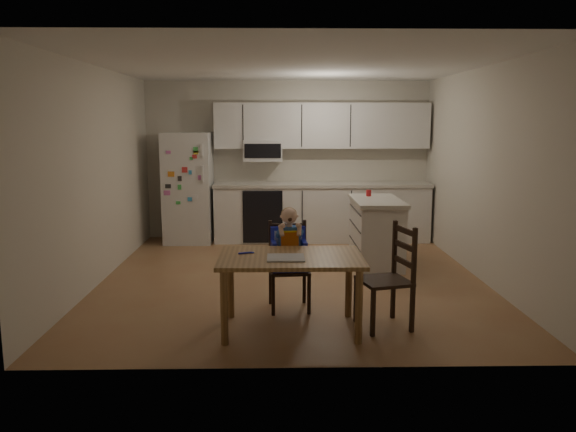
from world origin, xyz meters
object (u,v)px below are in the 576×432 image
at_px(chair_booster, 289,248).
at_px(chair_side, 394,269).
at_px(kitchen_island, 376,231).
at_px(dining_table, 291,266).
at_px(refrigerator, 188,188).
at_px(red_cup, 369,193).

xyz_separation_m(chair_booster, chair_side, (0.95, -0.54, -0.09)).
distance_m(kitchen_island, dining_table, 2.66).
relative_size(kitchen_island, chair_booster, 1.14).
bearing_deg(dining_table, refrigerator, 111.24).
bearing_deg(red_cup, chair_booster, -118.75).
bearing_deg(chair_booster, red_cup, 56.49).
bearing_deg(refrigerator, red_cup, -24.04).
distance_m(refrigerator, kitchen_island, 3.09).
xyz_separation_m(refrigerator, kitchen_island, (2.68, -1.47, -0.41)).
bearing_deg(kitchen_island, dining_table, -116.62).
xyz_separation_m(refrigerator, chair_side, (2.43, -3.77, -0.31)).
bearing_deg(chair_booster, refrigerator, 110.01).
distance_m(dining_table, chair_booster, 0.61).
distance_m(chair_booster, chair_side, 1.09).
height_order(dining_table, chair_booster, chair_booster).
distance_m(red_cup, chair_booster, 2.37).
distance_m(refrigerator, red_cup, 2.87).
relative_size(red_cup, chair_side, 0.09).
xyz_separation_m(kitchen_island, dining_table, (-1.19, -2.37, 0.16)).
bearing_deg(dining_table, kitchen_island, 63.38).
xyz_separation_m(dining_table, chair_side, (0.94, 0.07, -0.06)).
bearing_deg(refrigerator, kitchen_island, -28.73).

